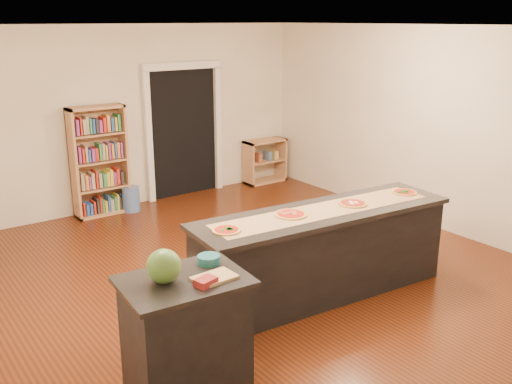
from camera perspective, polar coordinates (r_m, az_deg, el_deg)
room at (r=6.16m, az=1.10°, el=3.12°), size 6.00×7.00×2.80m
doorway at (r=9.53m, az=-7.26°, el=6.73°), size 1.40×0.09×2.21m
kitchen_island at (r=6.15m, az=6.65°, el=-6.04°), size 2.90×0.79×0.96m
side_counter at (r=4.68m, az=-7.02°, el=-13.87°), size 0.97×0.71×0.96m
bookshelf at (r=8.84m, az=-15.38°, el=2.97°), size 0.83×0.29×1.65m
low_shelf at (r=10.37m, az=0.88°, el=3.13°), size 0.78×0.34×0.78m
waste_bin at (r=9.04m, az=-12.37°, el=-0.69°), size 0.26×0.26×0.39m
kraft_paper at (r=5.98m, az=6.81°, el=-1.82°), size 2.55×0.67×0.00m
watermelon at (r=4.38m, az=-9.20°, el=-7.33°), size 0.27×0.27×0.27m
cutting_board at (r=4.43m, az=-4.20°, el=-8.54°), size 0.33×0.23×0.02m
package_red at (r=4.33m, az=-5.04°, el=-8.94°), size 0.18×0.15×0.06m
package_teal at (r=4.69m, az=-4.75°, el=-6.75°), size 0.19×0.19×0.07m
pizza_a at (r=5.37m, az=-2.97°, el=-3.83°), size 0.27×0.27×0.02m
pizza_b at (r=5.79m, az=3.50°, el=-2.24°), size 0.33×0.33×0.02m
pizza_c at (r=6.21m, az=9.64°, el=-1.12°), size 0.33×0.33×0.02m
pizza_d at (r=6.73m, az=14.60°, el=-0.02°), size 0.29×0.29×0.02m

